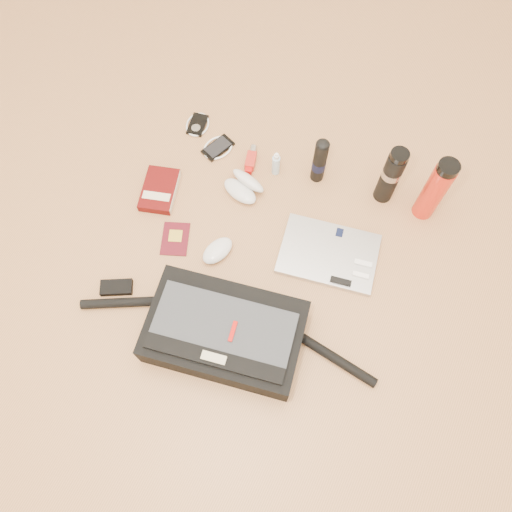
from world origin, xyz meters
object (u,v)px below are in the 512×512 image
at_px(book, 160,190).
at_px(thermos_red, 435,190).
at_px(thermos_black, 391,176).
at_px(laptop, 329,254).
at_px(messenger_bag, 224,332).

height_order(book, thermos_red, thermos_red).
height_order(thermos_black, thermos_red, thermos_red).
distance_m(laptop, thermos_black, 0.33).
xyz_separation_m(laptop, thermos_black, (0.08, 0.30, 0.12)).
distance_m(messenger_bag, laptop, 0.45).
bearing_deg(messenger_bag, thermos_black, 58.58).
height_order(messenger_bag, book, messenger_bag).
bearing_deg(book, laptop, -13.84).
bearing_deg(thermos_black, messenger_bag, -110.36).
xyz_separation_m(book, thermos_black, (0.72, 0.34, 0.11)).
relative_size(laptop, thermos_red, 1.28).
bearing_deg(thermos_black, laptop, -104.76).
height_order(book, thermos_black, thermos_black).
bearing_deg(laptop, messenger_bag, -125.13).
relative_size(book, thermos_black, 0.81).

